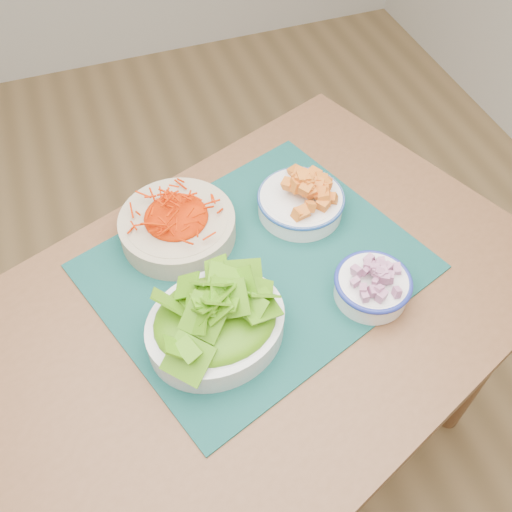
% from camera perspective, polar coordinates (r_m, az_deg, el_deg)
% --- Properties ---
extents(ground, '(4.00, 4.00, 0.00)m').
position_cam_1_polar(ground, '(1.74, -8.77, -18.45)').
color(ground, '#A4804F').
rests_on(ground, ground).
extents(table, '(1.30, 1.09, 0.75)m').
position_cam_1_polar(table, '(1.14, -0.38, -7.91)').
color(table, brown).
rests_on(table, ground).
extents(placemat, '(0.71, 0.64, 0.00)m').
position_cam_1_polar(placemat, '(1.10, -0.00, -1.04)').
color(placemat, '#09302D').
rests_on(placemat, table).
extents(carrot_bowl, '(0.27, 0.27, 0.08)m').
position_cam_1_polar(carrot_bowl, '(1.13, -7.90, 3.33)').
color(carrot_bowl, '#BBAB8B').
rests_on(carrot_bowl, placemat).
extents(squash_bowl, '(0.22, 0.22, 0.09)m').
position_cam_1_polar(squash_bowl, '(1.16, 4.53, 5.95)').
color(squash_bowl, white).
rests_on(squash_bowl, placemat).
extents(lettuce_bowl, '(0.29, 0.26, 0.12)m').
position_cam_1_polar(lettuce_bowl, '(0.97, -4.10, -6.33)').
color(lettuce_bowl, silver).
rests_on(lettuce_bowl, placemat).
extents(onion_bowl, '(0.17, 0.17, 0.07)m').
position_cam_1_polar(onion_bowl, '(1.05, 11.59, -2.76)').
color(onion_bowl, white).
rests_on(onion_bowl, placemat).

